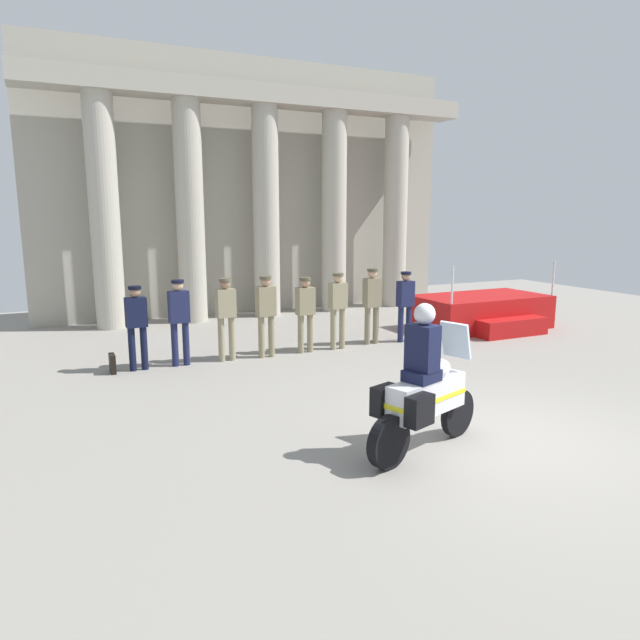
{
  "coord_description": "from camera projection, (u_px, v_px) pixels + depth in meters",
  "views": [
    {
      "loc": [
        -5.34,
        -5.47,
        2.96
      ],
      "look_at": [
        -1.39,
        2.87,
        1.24
      ],
      "focal_mm": 32.22,
      "sensor_mm": 36.0,
      "label": 1
    }
  ],
  "objects": [
    {
      "name": "briefcase_on_ground",
      "position": [
        112.0,
        364.0,
        10.75
      ],
      "size": [
        0.1,
        0.32,
        0.36
      ],
      "primitive_type": "cube",
      "color": "black",
      "rests_on": "ground_plane"
    },
    {
      "name": "officer_in_row_4",
      "position": [
        305.0,
        309.0,
        12.21
      ],
      "size": [
        0.39,
        0.24,
        1.62
      ],
      "rotation": [
        0.0,
        0.0,
        3.2
      ],
      "color": "#847A5B",
      "rests_on": "ground_plane"
    },
    {
      "name": "officer_in_row_7",
      "position": [
        405.0,
        301.0,
        13.24
      ],
      "size": [
        0.39,
        0.24,
        1.64
      ],
      "rotation": [
        0.0,
        0.0,
        3.2
      ],
      "color": "#191E42",
      "rests_on": "ground_plane"
    },
    {
      "name": "colonnade_backdrop",
      "position": [
        259.0,
        186.0,
        16.65
      ],
      "size": [
        12.57,
        1.59,
        7.37
      ],
      "color": "#A49F91",
      "rests_on": "ground_plane"
    },
    {
      "name": "ground_plane",
      "position": [
        506.0,
        438.0,
        7.65
      ],
      "size": [
        28.0,
        28.0,
        0.0
      ],
      "primitive_type": "plane",
      "color": "gray"
    },
    {
      "name": "reviewing_stand",
      "position": [
        482.0,
        312.0,
        14.92
      ],
      "size": [
        3.39,
        2.33,
        1.75
      ],
      "color": "#B71414",
      "rests_on": "ground_plane"
    },
    {
      "name": "officer_in_row_0",
      "position": [
        136.0,
        321.0,
        10.81
      ],
      "size": [
        0.39,
        0.24,
        1.62
      ],
      "rotation": [
        0.0,
        0.0,
        3.2
      ],
      "color": "black",
      "rests_on": "ground_plane"
    },
    {
      "name": "officer_in_row_1",
      "position": [
        179.0,
        315.0,
        11.13
      ],
      "size": [
        0.39,
        0.24,
        1.7
      ],
      "rotation": [
        0.0,
        0.0,
        3.2
      ],
      "color": "#191E42",
      "rests_on": "ground_plane"
    },
    {
      "name": "officer_in_row_2",
      "position": [
        226.0,
        312.0,
        11.5
      ],
      "size": [
        0.39,
        0.24,
        1.68
      ],
      "rotation": [
        0.0,
        0.0,
        3.2
      ],
      "color": "gray",
      "rests_on": "ground_plane"
    },
    {
      "name": "officer_in_row_5",
      "position": [
        338.0,
        304.0,
        12.51
      ],
      "size": [
        0.39,
        0.24,
        1.68
      ],
      "rotation": [
        0.0,
        0.0,
        3.2
      ],
      "color": "gray",
      "rests_on": "ground_plane"
    },
    {
      "name": "officer_in_row_3",
      "position": [
        266.0,
        310.0,
        11.79
      ],
      "size": [
        0.39,
        0.24,
        1.69
      ],
      "rotation": [
        0.0,
        0.0,
        3.2
      ],
      "color": "#847A5B",
      "rests_on": "ground_plane"
    },
    {
      "name": "officer_in_row_6",
      "position": [
        372.0,
        300.0,
        13.01
      ],
      "size": [
        0.39,
        0.24,
        1.73
      ],
      "rotation": [
        0.0,
        0.0,
        3.2
      ],
      "color": "#7A7056",
      "rests_on": "ground_plane"
    },
    {
      "name": "motorcycle_with_rider",
      "position": [
        423.0,
        391.0,
        7.07
      ],
      "size": [
        2.02,
        0.95,
        1.9
      ],
      "rotation": [
        0.0,
        0.0,
        0.32
      ],
      "color": "black",
      "rests_on": "ground_plane"
    }
  ]
}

